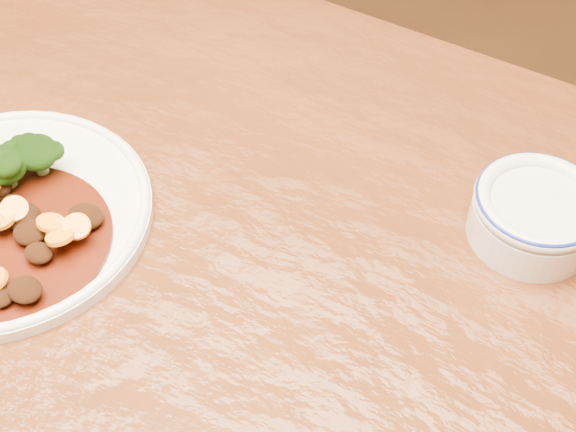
% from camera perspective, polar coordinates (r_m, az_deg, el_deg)
% --- Properties ---
extents(dining_table, '(1.55, 0.98, 0.75)m').
position_cam_1_polar(dining_table, '(0.79, -9.83, -7.31)').
color(dining_table, '#56270F').
rests_on(dining_table, ground).
extents(dinner_plate, '(0.28, 0.28, 0.02)m').
position_cam_1_polar(dinner_plate, '(0.79, -19.65, 0.16)').
color(dinner_plate, white).
rests_on(dinner_plate, dining_table).
extents(mince_stew, '(0.19, 0.19, 0.03)m').
position_cam_1_polar(mince_stew, '(0.75, -19.60, -1.53)').
color(mince_stew, '#3F0F06').
rests_on(mince_stew, dinner_plate).
extents(dip_bowl, '(0.12, 0.12, 0.05)m').
position_cam_1_polar(dip_bowl, '(0.75, 17.19, 0.21)').
color(dip_bowl, beige).
rests_on(dip_bowl, dining_table).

